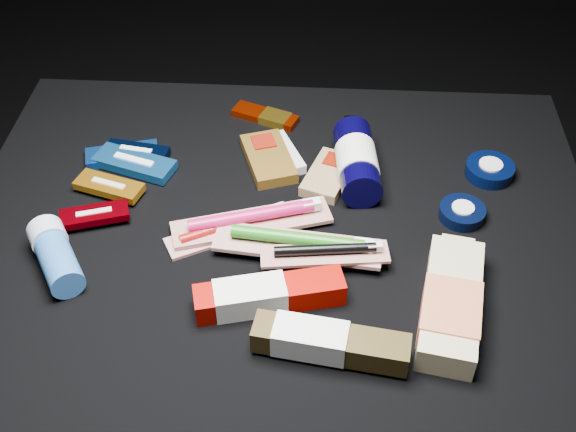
# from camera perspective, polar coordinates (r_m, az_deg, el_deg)

# --- Properties ---
(ground) EXTENTS (3.00, 3.00, 0.00)m
(ground) POSITION_cam_1_polar(r_m,az_deg,el_deg) (1.41, -0.65, -12.74)
(ground) COLOR black
(ground) RESTS_ON ground
(cloth_table) EXTENTS (0.98, 0.78, 0.40)m
(cloth_table) POSITION_cam_1_polar(r_m,az_deg,el_deg) (1.25, -0.72, -7.63)
(cloth_table) COLOR black
(cloth_table) RESTS_ON ground
(luna_bar_0) EXTENTS (0.13, 0.08, 0.02)m
(luna_bar_0) POSITION_cam_1_polar(r_m,az_deg,el_deg) (1.26, -12.96, 4.76)
(luna_bar_0) COLOR navy
(luna_bar_0) RESTS_ON cloth_table
(luna_bar_1) EXTENTS (0.14, 0.09, 0.02)m
(luna_bar_1) POSITION_cam_1_polar(r_m,az_deg,el_deg) (1.23, -12.04, 4.10)
(luna_bar_1) COLOR #1C6AB7
(luna_bar_1) RESTS_ON cloth_table
(luna_bar_2) EXTENTS (0.11, 0.06, 0.01)m
(luna_bar_2) POSITION_cam_1_polar(r_m,az_deg,el_deg) (1.25, -11.89, 4.96)
(luna_bar_2) COLOR black
(luna_bar_2) RESTS_ON cloth_table
(luna_bar_3) EXTENTS (0.12, 0.07, 0.01)m
(luna_bar_3) POSITION_cam_1_polar(r_m,az_deg,el_deg) (1.19, -13.95, 2.30)
(luna_bar_3) COLOR orange
(luna_bar_3) RESTS_ON cloth_table
(luna_bar_4) EXTENTS (0.11, 0.07, 0.01)m
(luna_bar_4) POSITION_cam_1_polar(r_m,az_deg,el_deg) (1.14, -15.04, 0.09)
(luna_bar_4) COLOR #6E0008
(luna_bar_4) RESTS_ON cloth_table
(clif_bar_0) EXTENTS (0.11, 0.14, 0.02)m
(clif_bar_0) POSITION_cam_1_polar(r_m,az_deg,el_deg) (1.21, -1.61, 4.72)
(clif_bar_0) COLOR #573C12
(clif_bar_0) RESTS_ON cloth_table
(clif_bar_1) EXTENTS (0.10, 0.12, 0.02)m
(clif_bar_1) POSITION_cam_1_polar(r_m,az_deg,el_deg) (1.22, -0.81, 4.99)
(clif_bar_1) COLOR silver
(clif_bar_1) RESTS_ON cloth_table
(clif_bar_2) EXTENTS (0.09, 0.13, 0.02)m
(clif_bar_2) POSITION_cam_1_polar(r_m,az_deg,el_deg) (1.18, 3.30, 3.38)
(clif_bar_2) COLOR olive
(clif_bar_2) RESTS_ON cloth_table
(power_bar) EXTENTS (0.12, 0.08, 0.01)m
(power_bar) POSITION_cam_1_polar(r_m,az_deg,el_deg) (1.31, -1.55, 7.84)
(power_bar) COLOR #831801
(power_bar) RESTS_ON cloth_table
(lotion_bottle) EXTENTS (0.08, 0.21, 0.07)m
(lotion_bottle) POSITION_cam_1_polar(r_m,az_deg,el_deg) (1.18, 5.46, 4.36)
(lotion_bottle) COLOR black
(lotion_bottle) RESTS_ON cloth_table
(cream_tin_upper) EXTENTS (0.08, 0.08, 0.02)m
(cream_tin_upper) POSITION_cam_1_polar(r_m,az_deg,el_deg) (1.23, 15.65, 3.53)
(cream_tin_upper) COLOR black
(cream_tin_upper) RESTS_ON cloth_table
(cream_tin_lower) EXTENTS (0.07, 0.07, 0.02)m
(cream_tin_lower) POSITION_cam_1_polar(r_m,az_deg,el_deg) (1.14, 13.59, 0.27)
(cream_tin_lower) COLOR black
(cream_tin_lower) RESTS_ON cloth_table
(bodywash_bottle) EXTENTS (0.11, 0.23, 0.05)m
(bodywash_bottle) POSITION_cam_1_polar(r_m,az_deg,el_deg) (0.99, 12.74, -6.93)
(bodywash_bottle) COLOR #C7B886
(bodywash_bottle) RESTS_ON cloth_table
(deodorant_stick) EXTENTS (0.11, 0.13, 0.05)m
(deodorant_stick) POSITION_cam_1_polar(r_m,az_deg,el_deg) (1.08, -17.89, -2.98)
(deodorant_stick) COLOR #2C5EA1
(deodorant_stick) RESTS_ON cloth_table
(toothbrush_pack_0) EXTENTS (0.20, 0.13, 0.02)m
(toothbrush_pack_0) POSITION_cam_1_polar(r_m,az_deg,el_deg) (1.09, -4.47, -0.88)
(toothbrush_pack_0) COLOR beige
(toothbrush_pack_0) RESTS_ON cloth_table
(toothbrush_pack_1) EXTENTS (0.25, 0.13, 0.03)m
(toothbrush_pack_1) POSITION_cam_1_polar(r_m,az_deg,el_deg) (1.09, -2.72, -0.23)
(toothbrush_pack_1) COLOR beige
(toothbrush_pack_1) RESTS_ON cloth_table
(toothbrush_pack_2) EXTENTS (0.25, 0.08, 0.03)m
(toothbrush_pack_2) POSITION_cam_1_polar(r_m,az_deg,el_deg) (1.05, 0.95, -2.10)
(toothbrush_pack_2) COLOR silver
(toothbrush_pack_2) RESTS_ON cloth_table
(toothbrush_pack_3) EXTENTS (0.19, 0.06, 0.02)m
(toothbrush_pack_3) POSITION_cam_1_polar(r_m,az_deg,el_deg) (1.03, 3.08, -2.85)
(toothbrush_pack_3) COLOR beige
(toothbrush_pack_3) RESTS_ON cloth_table
(toothpaste_carton_red) EXTENTS (0.21, 0.09, 0.04)m
(toothpaste_carton_red) POSITION_cam_1_polar(r_m,az_deg,el_deg) (0.99, -2.00, -6.31)
(toothpaste_carton_red) COLOR #920600
(toothpaste_carton_red) RESTS_ON cloth_table
(toothpaste_carton_green) EXTENTS (0.20, 0.07, 0.04)m
(toothpaste_carton_green) POSITION_cam_1_polar(r_m,az_deg,el_deg) (0.93, 2.81, -9.88)
(toothpaste_carton_green) COLOR #372B0F
(toothpaste_carton_green) RESTS_ON cloth_table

